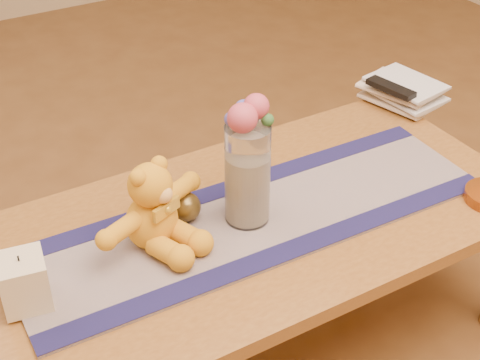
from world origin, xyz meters
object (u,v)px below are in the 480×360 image
glass_vase (247,174)px  book_bottom (385,108)px  tv_remote (391,88)px  pillar_candle (24,282)px  teddy_bear (150,205)px  bronze_ball (186,207)px

glass_vase → book_bottom: 0.71m
tv_remote → pillar_candle: bearing=179.9°
pillar_candle → tv_remote: 1.24m
teddy_bear → book_bottom: 0.92m
book_bottom → tv_remote: size_ratio=1.39×
glass_vase → teddy_bear: bearing=170.3°
book_bottom → teddy_bear: bearing=178.3°
teddy_bear → book_bottom: teddy_bear is taller
book_bottom → bronze_ball: bearing=177.9°
teddy_bear → glass_vase: glass_vase is taller
pillar_candle → bronze_ball: bearing=11.7°
glass_vase → tv_remote: 0.70m
bronze_ball → tv_remote: tv_remote is taller
glass_vase → bronze_ball: glass_vase is taller
teddy_bear → book_bottom: (0.89, 0.21, -0.10)m
pillar_candle → book_bottom: pillar_candle is taller
glass_vase → tv_remote: bearing=20.5°
bronze_ball → teddy_bear: bearing=-163.4°
teddy_bear → pillar_candle: (-0.32, -0.06, -0.04)m
tv_remote → bronze_ball: bearing=-179.9°
glass_vase → book_bottom: size_ratio=1.17×
book_bottom → pillar_candle: bearing=177.4°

